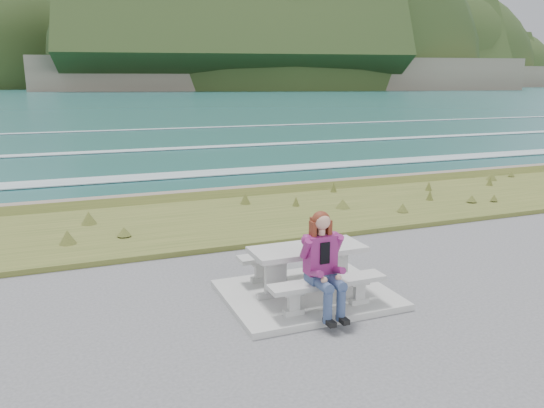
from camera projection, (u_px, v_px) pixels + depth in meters
name	position (u px, v px, depth m)	size (l,w,h in m)	color
concrete_slab	(307.00, 295.00, 8.47)	(2.60, 2.10, 0.10)	#AEAEA9
picnic_table	(307.00, 257.00, 8.33)	(1.80, 0.75, 0.75)	#AEAEA9
bench_landward	(328.00, 287.00, 7.75)	(1.80, 0.35, 0.45)	#AEAEA9
bench_seaward	(290.00, 258.00, 9.02)	(1.80, 0.35, 0.45)	#AEAEA9
grass_verge	(220.00, 222.00, 13.01)	(160.00, 4.50, 0.22)	#3E4F1D
shore_drop	(193.00, 199.00, 15.64)	(160.00, 0.80, 2.20)	#6A5D4F
ocean	(127.00, 169.00, 31.61)	(1600.00, 1600.00, 0.09)	#1E5657
headland_range	(310.00, 73.00, 435.12)	(729.83, 363.95, 217.24)	#6A5D4F
seated_woman	(325.00, 278.00, 7.53)	(0.45, 0.77, 1.49)	navy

